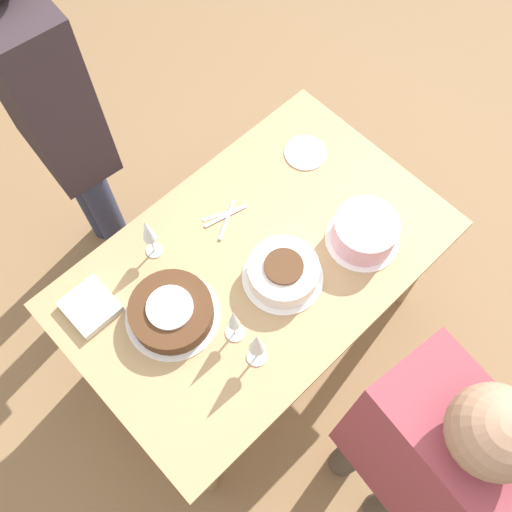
# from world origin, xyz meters

# --- Properties ---
(ground_plane) EXTENTS (12.00, 12.00, 0.00)m
(ground_plane) POSITION_xyz_m (0.00, 0.00, 0.00)
(ground_plane) COLOR #8E6B47
(dining_table) EXTENTS (1.36, 0.86, 0.74)m
(dining_table) POSITION_xyz_m (0.00, 0.00, 0.62)
(dining_table) COLOR tan
(dining_table) RESTS_ON ground_plane
(cake_center_white) EXTENTS (0.28, 0.28, 0.10)m
(cake_center_white) POSITION_xyz_m (-0.03, 0.11, 0.78)
(cake_center_white) COLOR white
(cake_center_white) RESTS_ON dining_table
(cake_front_chocolate) EXTENTS (0.32, 0.32, 0.09)m
(cake_front_chocolate) POSITION_xyz_m (0.34, -0.05, 0.77)
(cake_front_chocolate) COLOR white
(cake_front_chocolate) RESTS_ON dining_table
(cake_back_decorated) EXTENTS (0.26, 0.26, 0.12)m
(cake_back_decorated) POSITION_xyz_m (-0.33, 0.20, 0.79)
(cake_back_decorated) COLOR white
(cake_back_decorated) RESTS_ON dining_table
(wine_glass_near) EXTENTS (0.06, 0.06, 0.20)m
(wine_glass_near) POSITION_xyz_m (0.23, 0.14, 0.86)
(wine_glass_near) COLOR silver
(wine_glass_near) RESTS_ON dining_table
(wine_glass_far) EXTENTS (0.07, 0.07, 0.22)m
(wine_glass_far) POSITION_xyz_m (0.23, 0.25, 0.88)
(wine_glass_far) COLOR silver
(wine_glass_far) RESTS_ON dining_table
(wine_glass_extra) EXTENTS (0.06, 0.06, 0.21)m
(wine_glass_extra) POSITION_xyz_m (0.23, -0.28, 0.88)
(wine_glass_extra) COLOR silver
(wine_glass_extra) RESTS_ON dining_table
(dessert_plate_left) EXTENTS (0.16, 0.16, 0.01)m
(dessert_plate_left) POSITION_xyz_m (-0.46, -0.20, 0.74)
(dessert_plate_left) COLOR white
(dessert_plate_left) RESTS_ON dining_table
(fork_pile) EXTENTS (0.17, 0.11, 0.01)m
(fork_pile) POSITION_xyz_m (-0.05, -0.21, 0.74)
(fork_pile) COLOR silver
(fork_pile) RESTS_ON dining_table
(napkin_stack) EXTENTS (0.16, 0.17, 0.03)m
(napkin_stack) POSITION_xyz_m (0.52, -0.26, 0.75)
(napkin_stack) COLOR silver
(napkin_stack) RESTS_ON dining_table
(person_cutting) EXTENTS (0.26, 0.42, 1.67)m
(person_cutting) POSITION_xyz_m (0.20, -0.79, 1.01)
(person_cutting) COLOR #2D334C
(person_cutting) RESTS_ON ground_plane
(person_watching) EXTENTS (0.26, 0.42, 1.58)m
(person_watching) POSITION_xyz_m (0.16, 0.79, 0.95)
(person_watching) COLOR #4C4238
(person_watching) RESTS_ON ground_plane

